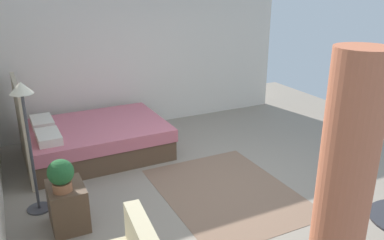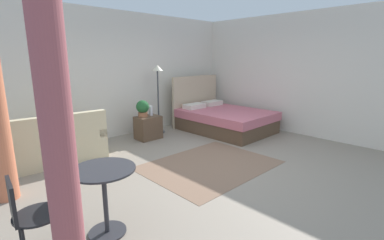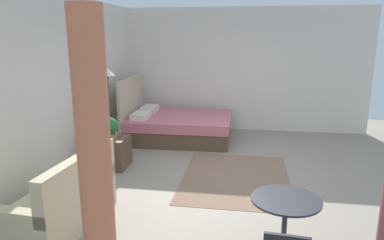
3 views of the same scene
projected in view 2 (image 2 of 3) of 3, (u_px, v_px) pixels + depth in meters
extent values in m
cube|color=gray|center=(213.00, 166.00, 4.77)|extent=(9.12, 8.67, 0.02)
cube|color=silver|center=(124.00, 75.00, 6.45)|extent=(9.12, 0.12, 2.84)
cube|color=silver|center=(300.00, 75.00, 6.51)|extent=(0.12, 5.67, 2.84)
cube|color=#7F604C|center=(210.00, 165.00, 4.76)|extent=(2.19, 1.67, 0.01)
cube|color=brown|center=(226.00, 125.00, 6.96)|extent=(1.62, 2.14, 0.32)
cube|color=#C66675|center=(226.00, 114.00, 6.91)|extent=(1.66, 2.18, 0.20)
cube|color=tan|center=(195.00, 100.00, 7.61)|extent=(1.64, 0.09, 1.33)
cube|color=silver|center=(195.00, 106.00, 7.17)|extent=(0.58, 0.33, 0.12)
cube|color=silver|center=(212.00, 103.00, 7.65)|extent=(0.58, 0.33, 0.12)
cube|color=beige|center=(60.00, 150.00, 4.93)|extent=(1.54, 0.83, 0.40)
cube|color=beige|center=(62.00, 129.00, 4.61)|extent=(1.49, 0.25, 0.49)
cube|color=beige|center=(96.00, 129.00, 5.29)|extent=(0.19, 0.73, 0.14)
cube|color=beige|center=(14.00, 143.00, 4.45)|extent=(0.19, 0.73, 0.14)
cube|color=brown|center=(148.00, 128.00, 6.26)|extent=(0.54, 0.40, 0.52)
cylinder|color=#935B3D|center=(143.00, 114.00, 6.15)|extent=(0.21, 0.21, 0.11)
sphere|color=#235B2D|center=(143.00, 107.00, 6.12)|extent=(0.29, 0.29, 0.29)
cylinder|color=silver|center=(151.00, 111.00, 6.29)|extent=(0.08, 0.08, 0.22)
cylinder|color=#3F3F44|center=(159.00, 132.00, 6.87)|extent=(0.30, 0.30, 0.02)
cylinder|color=#3F3F44|center=(158.00, 102.00, 6.70)|extent=(0.04, 0.04, 1.49)
cone|color=beige|center=(157.00, 68.00, 6.52)|extent=(0.26, 0.26, 0.14)
cylinder|color=#2D2D33|center=(108.00, 232.00, 2.92)|extent=(0.39, 0.39, 0.02)
cylinder|color=#2D2D33|center=(105.00, 202.00, 2.85)|extent=(0.05, 0.05, 0.71)
cylinder|color=#2D2D33|center=(103.00, 169.00, 2.77)|extent=(0.65, 0.65, 0.02)
cylinder|color=black|center=(63.00, 239.00, 2.48)|extent=(0.02, 0.02, 0.44)
cylinder|color=black|center=(55.00, 224.00, 2.71)|extent=(0.02, 0.02, 0.44)
cylinder|color=black|center=(20.00, 235.00, 2.53)|extent=(0.02, 0.02, 0.44)
cylinder|color=black|center=(38.00, 214.00, 2.46)|extent=(0.45, 0.45, 0.02)
cube|color=black|center=(12.00, 201.00, 2.31)|extent=(0.06, 0.33, 0.36)
cylinder|color=#994C51|center=(60.00, 153.00, 1.76)|extent=(0.20, 0.20, 2.44)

